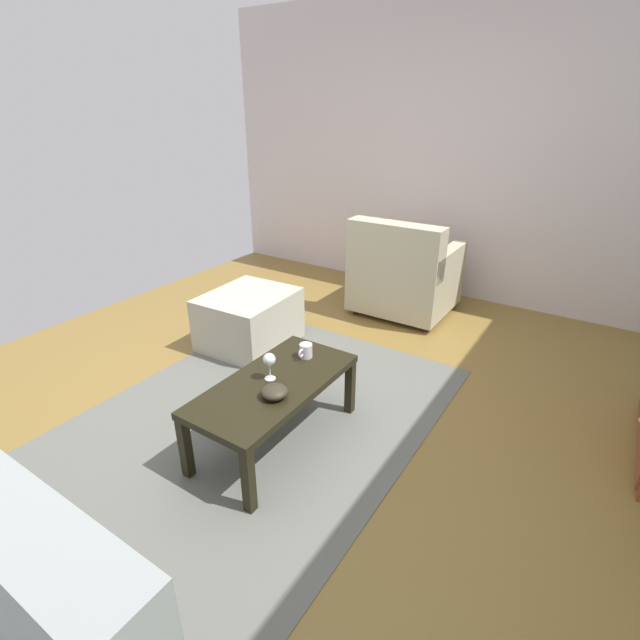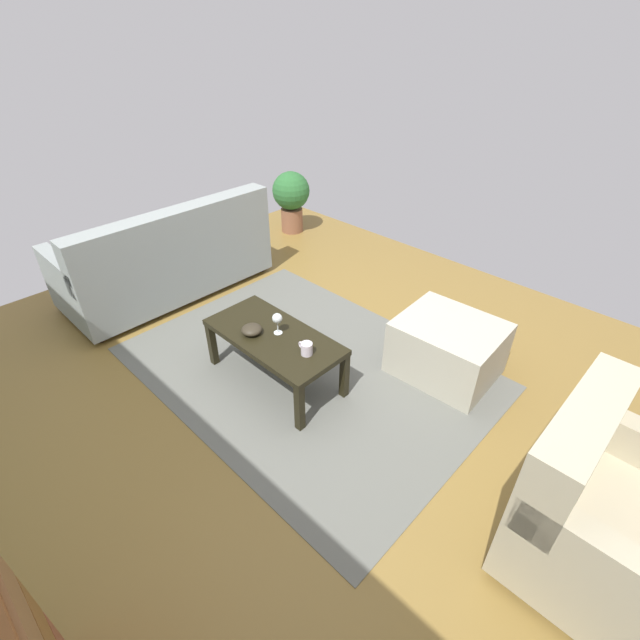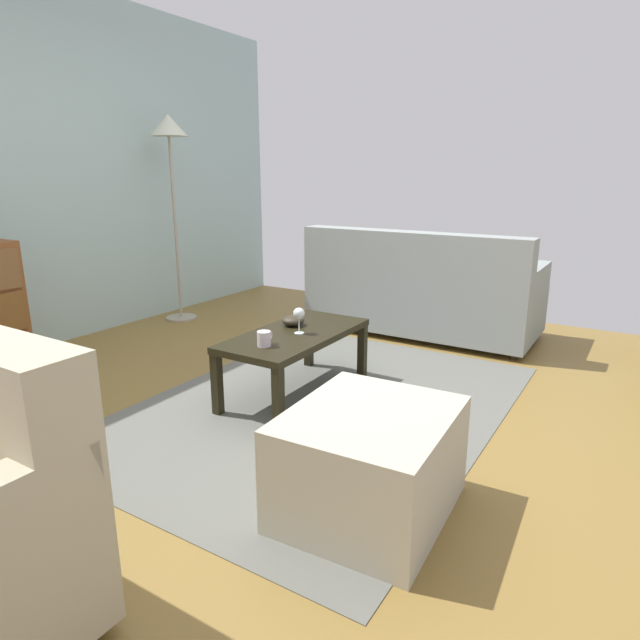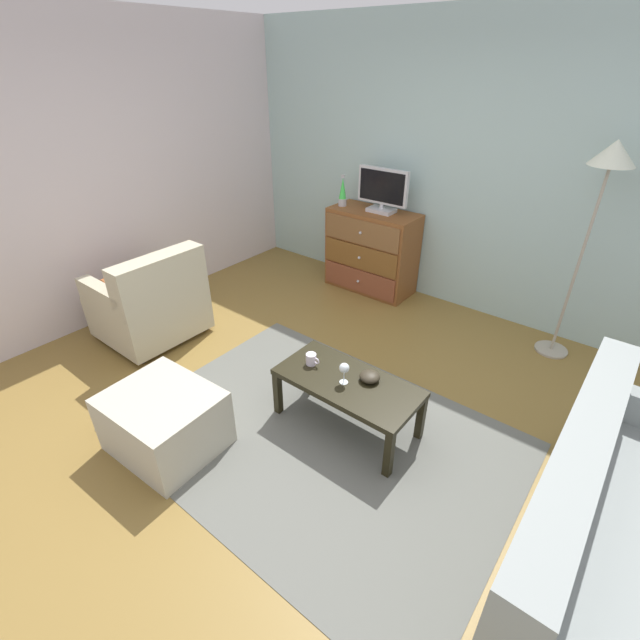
% 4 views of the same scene
% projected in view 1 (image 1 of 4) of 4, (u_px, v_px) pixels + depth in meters
% --- Properties ---
extents(ground_plane, '(5.67, 5.12, 0.05)m').
position_uv_depth(ground_plane, '(299.00, 418.00, 2.92)').
color(ground_plane, olive).
extents(wall_plain_left, '(0.12, 5.12, 2.70)m').
position_uv_depth(wall_plain_left, '(459.00, 154.00, 4.31)').
color(wall_plain_left, silver).
rests_on(wall_plain_left, ground_plane).
extents(area_rug, '(2.60, 1.90, 0.01)m').
position_uv_depth(area_rug, '(254.00, 419.00, 2.86)').
color(area_rug, '#61635C').
rests_on(area_rug, ground_plane).
extents(coffee_table, '(1.00, 0.48, 0.40)m').
position_uv_depth(coffee_table, '(274.00, 389.00, 2.54)').
color(coffee_table, black).
rests_on(coffee_table, ground_plane).
extents(wine_glass, '(0.07, 0.07, 0.16)m').
position_uv_depth(wine_glass, '(269.00, 360.00, 2.50)').
color(wine_glass, silver).
rests_on(wine_glass, coffee_table).
extents(mug, '(0.11, 0.08, 0.08)m').
position_uv_depth(mug, '(306.00, 351.00, 2.75)').
color(mug, silver).
rests_on(mug, coffee_table).
extents(bowl_decorative, '(0.14, 0.14, 0.06)m').
position_uv_depth(bowl_decorative, '(274.00, 392.00, 2.37)').
color(bowl_decorative, '#322B1F').
rests_on(bowl_decorative, coffee_table).
extents(armchair, '(0.80, 0.83, 0.88)m').
position_uv_depth(armchair, '(404.00, 275.00, 4.22)').
color(armchair, '#332319').
rests_on(armchair, ground_plane).
extents(ottoman, '(0.73, 0.63, 0.43)m').
position_uv_depth(ottoman, '(249.00, 319.00, 3.69)').
color(ottoman, '#B6B19E').
rests_on(ottoman, ground_plane).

